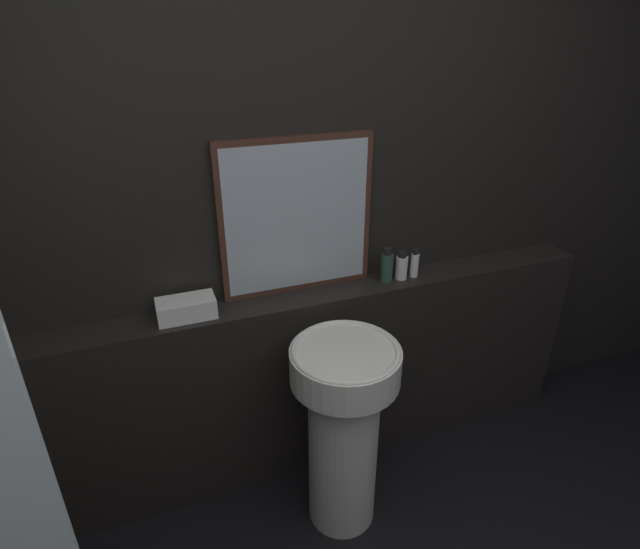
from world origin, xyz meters
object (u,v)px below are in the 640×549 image
towel_stack (186,308)px  pedestal_sink (344,424)px  shampoo_bottle (387,266)px  conditioner_bottle (402,266)px  mirror (297,218)px  lotion_bottle (415,264)px

towel_stack → pedestal_sink: bearing=-34.5°
towel_stack → shampoo_bottle: 0.90m
towel_stack → conditioner_bottle: conditioner_bottle is taller
shampoo_bottle → conditioner_bottle: shampoo_bottle is taller
pedestal_sink → shampoo_bottle: (0.36, 0.37, 0.50)m
towel_stack → shampoo_bottle: (0.90, -0.00, 0.04)m
mirror → lotion_bottle: size_ratio=4.90×
towel_stack → conditioner_bottle: bearing=0.0°
pedestal_sink → shampoo_bottle: bearing=45.7°
conditioner_bottle → lotion_bottle: (0.07, 0.00, 0.00)m
pedestal_sink → mirror: (-0.04, 0.45, 0.77)m
towel_stack → lotion_bottle: lotion_bottle is taller
towel_stack → conditioner_bottle: size_ratio=1.74×
conditioner_bottle → lotion_bottle: 0.07m
pedestal_sink → shampoo_bottle: shampoo_bottle is taller
shampoo_bottle → towel_stack: bearing=180.0°
pedestal_sink → conditioner_bottle: size_ratio=6.80×
pedestal_sink → conditioner_bottle: 0.76m
towel_stack → lotion_bottle: size_ratio=1.68×
towel_stack → mirror: bearing=8.5°
lotion_bottle → shampoo_bottle: bearing=-180.0°
mirror → shampoo_bottle: mirror is taller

